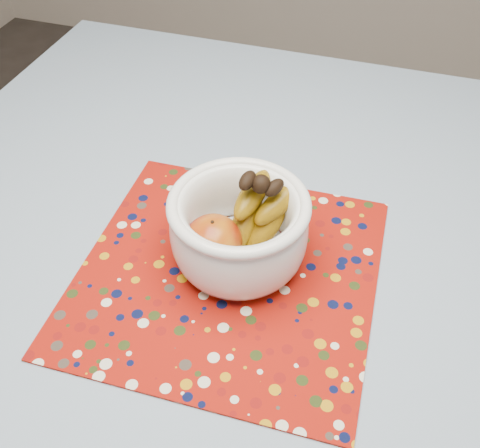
# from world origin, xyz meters

# --- Properties ---
(table) EXTENTS (1.20, 1.20, 0.75)m
(table) POSITION_xyz_m (0.00, 0.00, 0.67)
(table) COLOR brown
(table) RESTS_ON ground
(tablecloth) EXTENTS (1.32, 1.32, 0.01)m
(tablecloth) POSITION_xyz_m (0.00, 0.00, 0.76)
(tablecloth) COLOR slate
(tablecloth) RESTS_ON table
(placemat) EXTENTS (0.45, 0.45, 0.00)m
(placemat) POSITION_xyz_m (-0.02, -0.04, 0.76)
(placemat) COLOR maroon
(placemat) RESTS_ON tablecloth
(fruit_bowl) EXTENTS (0.21, 0.20, 0.16)m
(fruit_bowl) POSITION_xyz_m (-0.01, -0.01, 0.84)
(fruit_bowl) COLOR white
(fruit_bowl) RESTS_ON placemat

